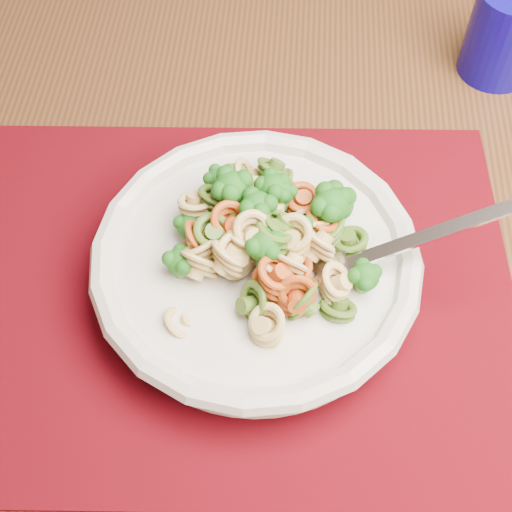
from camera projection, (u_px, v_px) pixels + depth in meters
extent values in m
cube|color=#512C17|center=(269.00, 257.00, 0.61)|extent=(1.50, 1.20, 0.04)
cube|color=#4C0306|center=(234.00, 289.00, 0.57)|extent=(0.52, 0.45, 0.00)
cylinder|color=beige|center=(256.00, 280.00, 0.57)|extent=(0.11, 0.11, 0.01)
cylinder|color=beige|center=(256.00, 268.00, 0.55)|extent=(0.23, 0.23, 0.03)
torus|color=beige|center=(256.00, 257.00, 0.54)|extent=(0.25, 0.25, 0.02)
cylinder|color=#0B056A|center=(505.00, 33.00, 0.68)|extent=(0.07, 0.07, 0.09)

